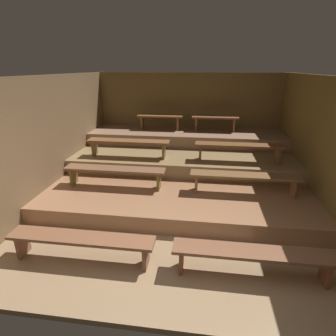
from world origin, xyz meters
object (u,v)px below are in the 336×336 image
(bench_floor_left, at_px, (81,241))
(bench_lower_right, at_px, (244,178))
(bench_middle_left, at_px, (128,143))
(bench_upper_right, at_px, (215,120))
(bench_middle_right, at_px, (239,147))
(bench_upper_left, at_px, (160,118))
(bench_floor_right, at_px, (253,255))
(bench_lower_left, at_px, (115,171))

(bench_floor_left, xyz_separation_m, bench_lower_right, (2.42, 1.85, 0.31))
(bench_lower_right, distance_m, bench_middle_left, 2.71)
(bench_upper_right, bearing_deg, bench_middle_right, -73.07)
(bench_middle_right, xyz_separation_m, bench_upper_left, (-2.00, 1.59, 0.30))
(bench_upper_left, bearing_deg, bench_middle_right, -38.47)
(bench_lower_right, bearing_deg, bench_floor_right, -93.15)
(bench_lower_left, relative_size, bench_lower_right, 1.00)
(bench_floor_right, xyz_separation_m, bench_lower_right, (0.10, 1.85, 0.31))
(bench_floor_left, height_order, bench_upper_right, bench_upper_right)
(bench_floor_right, bearing_deg, bench_floor_left, 180.00)
(bench_floor_right, distance_m, bench_middle_right, 2.91)
(bench_floor_right, xyz_separation_m, bench_lower_left, (-2.42, 1.85, 0.31))
(bench_floor_right, bearing_deg, bench_upper_left, 113.44)
(bench_middle_right, bearing_deg, bench_upper_right, 106.93)
(bench_lower_left, xyz_separation_m, bench_upper_right, (2.02, 2.58, 0.61))
(bench_lower_right, distance_m, bench_middle_right, 1.03)
(bench_lower_right, relative_size, bench_upper_right, 1.62)
(bench_middle_right, bearing_deg, bench_middle_left, 180.00)
(bench_floor_right, bearing_deg, bench_middle_left, 130.27)
(bench_floor_left, distance_m, bench_floor_right, 2.32)
(bench_floor_left, relative_size, bench_middle_left, 1.09)
(bench_lower_left, bearing_deg, bench_floor_left, -86.85)
(bench_upper_right, bearing_deg, bench_lower_right, -78.91)
(bench_lower_left, bearing_deg, bench_upper_right, 51.87)
(bench_floor_left, height_order, bench_lower_left, bench_lower_left)
(bench_middle_left, bearing_deg, bench_floor_right, -49.73)
(bench_middle_right, bearing_deg, bench_floor_right, -91.63)
(bench_floor_left, relative_size, bench_floor_right, 1.00)
(bench_middle_left, bearing_deg, bench_lower_left, -91.23)
(bench_lower_left, height_order, bench_upper_right, bench_upper_right)
(bench_floor_right, relative_size, bench_lower_right, 1.02)
(bench_middle_left, distance_m, bench_middle_right, 2.48)
(bench_lower_right, bearing_deg, bench_lower_left, 180.00)
(bench_lower_left, height_order, bench_middle_left, bench_middle_left)
(bench_floor_left, xyz_separation_m, bench_upper_left, (0.40, 4.43, 0.92))
(bench_lower_left, relative_size, bench_upper_left, 1.62)
(bench_middle_right, bearing_deg, bench_lower_right, -88.77)
(bench_upper_left, relative_size, bench_upper_right, 1.00)
(bench_floor_left, relative_size, bench_upper_left, 1.65)
(bench_middle_right, height_order, bench_upper_left, bench_upper_left)
(bench_floor_right, relative_size, bench_upper_right, 1.65)
(bench_lower_left, height_order, bench_lower_right, same)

